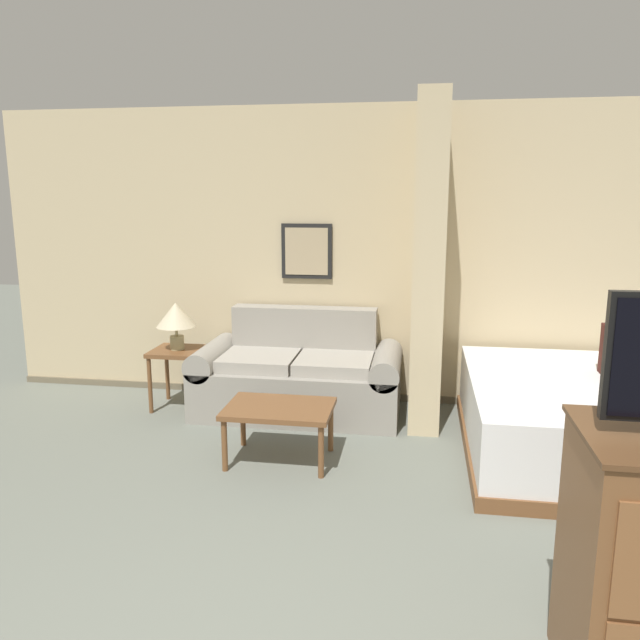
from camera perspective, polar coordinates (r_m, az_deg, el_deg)
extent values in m
cube|color=#CCB78E|center=(5.57, 4.24, 5.79)|extent=(6.74, 0.12, 2.60)
cube|color=#70644E|center=(5.77, 3.99, -6.93)|extent=(6.74, 0.02, 0.06)
cube|color=black|center=(5.56, -1.22, 6.30)|extent=(0.45, 0.02, 0.49)
cube|color=tan|center=(5.54, -1.25, 6.29)|extent=(0.38, 0.01, 0.42)
cube|color=#CCB78E|center=(5.08, 9.87, 5.09)|extent=(0.24, 0.84, 2.60)
cube|color=gray|center=(5.36, -2.02, -6.35)|extent=(1.28, 0.84, 0.42)
cube|color=gray|center=(5.55, -1.42, -1.10)|extent=(1.28, 0.20, 0.45)
cube|color=gray|center=(5.55, -9.68, -5.89)|extent=(0.22, 0.84, 0.42)
cylinder|color=gray|center=(5.48, -9.77, -3.32)|extent=(0.24, 0.84, 0.24)
cube|color=gray|center=(5.27, 6.05, -6.72)|extent=(0.22, 0.84, 0.42)
cylinder|color=gray|center=(5.20, 6.11, -4.03)|extent=(0.24, 0.84, 0.24)
cube|color=#A49F94|center=(5.31, -5.55, -3.67)|extent=(0.62, 0.60, 0.10)
cube|color=#A49F94|center=(5.19, 1.33, -3.98)|extent=(0.62, 0.60, 0.10)
cube|color=brown|center=(4.39, -3.75, -8.09)|extent=(0.74, 0.53, 0.04)
cylinder|color=brown|center=(4.34, -8.73, -11.26)|extent=(0.04, 0.04, 0.37)
cylinder|color=brown|center=(4.20, 0.09, -11.95)|extent=(0.04, 0.04, 0.37)
cylinder|color=brown|center=(4.74, -7.06, -9.22)|extent=(0.04, 0.04, 0.37)
cylinder|color=brown|center=(4.61, 0.98, -9.75)|extent=(0.04, 0.04, 0.37)
cube|color=brown|center=(5.56, -12.90, -2.81)|extent=(0.43, 0.43, 0.04)
cylinder|color=brown|center=(5.53, -15.28, -5.81)|extent=(0.04, 0.04, 0.49)
cylinder|color=brown|center=(5.39, -11.67, -6.08)|extent=(0.04, 0.04, 0.49)
cylinder|color=brown|center=(5.86, -13.80, -4.76)|extent=(0.04, 0.04, 0.49)
cylinder|color=brown|center=(5.73, -10.36, -4.99)|extent=(0.04, 0.04, 0.49)
cylinder|color=tan|center=(5.54, -12.93, -2.03)|extent=(0.12, 0.12, 0.12)
cylinder|color=tan|center=(5.51, -12.98, -1.00)|extent=(0.02, 0.02, 0.08)
cone|color=beige|center=(5.49, -13.05, 0.48)|extent=(0.34, 0.34, 0.21)
cube|color=brown|center=(4.95, 23.25, -10.85)|extent=(1.73, 1.93, 0.10)
cube|color=white|center=(4.85, 23.52, -7.82)|extent=(1.69, 1.89, 0.45)
cube|color=white|center=(5.48, 21.84, -3.60)|extent=(1.57, 0.36, 0.10)
cube|color=#471E19|center=(4.99, 26.08, -2.61)|extent=(0.28, 0.24, 0.37)
cube|color=#471E19|center=(4.88, 26.45, -3.84)|extent=(0.21, 0.03, 0.16)
ellipsoid|color=#471E19|center=(4.95, 26.27, -0.54)|extent=(0.27, 0.23, 0.09)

